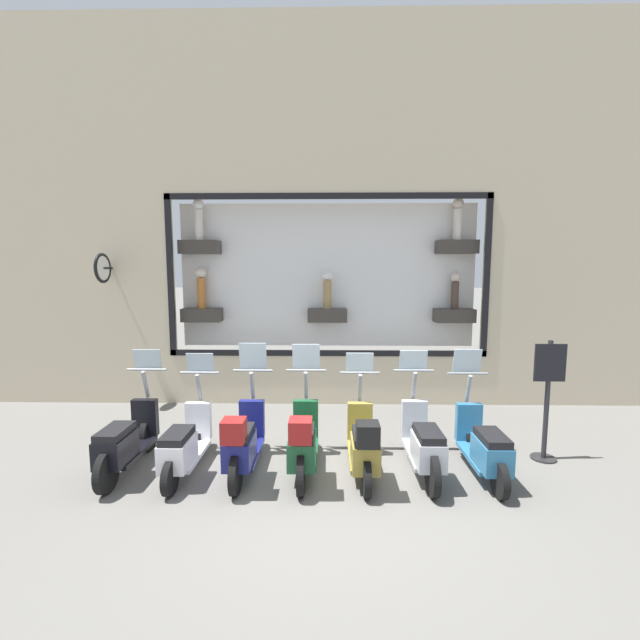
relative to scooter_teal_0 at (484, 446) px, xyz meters
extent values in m
plane|color=#66635E|center=(-0.31, 2.13, -0.42)|extent=(120.00, 120.00, 0.00)
cube|color=beige|center=(3.29, 2.13, 0.10)|extent=(0.40, 6.51, 1.03)
cube|color=beige|center=(3.29, 2.13, 5.59)|extent=(0.40, 6.51, 3.41)
cube|color=black|center=(3.08, 2.13, 3.83)|extent=(0.04, 6.51, 0.12)
cube|color=black|center=(3.08, 2.13, 0.67)|extent=(0.04, 6.51, 0.12)
cube|color=black|center=(3.08, -1.07, 2.25)|extent=(0.04, 0.12, 3.28)
cube|color=black|center=(3.08, 5.33, 2.25)|extent=(0.04, 0.12, 3.28)
cube|color=white|center=(3.64, 2.13, 2.25)|extent=(0.04, 6.27, 3.04)
cube|color=#38332D|center=(3.42, -0.54, 2.84)|extent=(0.36, 0.82, 0.28)
cylinder|color=silver|center=(3.42, -0.54, 3.30)|extent=(0.17, 0.17, 0.63)
sphere|color=beige|center=(3.42, -0.54, 3.73)|extent=(0.23, 0.23, 0.23)
cube|color=#38332D|center=(3.42, 4.80, 2.84)|extent=(0.36, 0.82, 0.28)
cylinder|color=silver|center=(3.42, 4.80, 3.30)|extent=(0.17, 0.17, 0.63)
sphere|color=white|center=(3.42, 4.80, 3.73)|extent=(0.23, 0.23, 0.23)
cube|color=#38332D|center=(3.42, -0.54, 1.42)|extent=(0.36, 0.82, 0.28)
cylinder|color=#47382D|center=(3.42, -0.54, 1.84)|extent=(0.16, 0.16, 0.57)
sphere|color=beige|center=(3.42, -0.54, 2.23)|extent=(0.21, 0.21, 0.21)
cube|color=#38332D|center=(3.42, 2.13, 1.42)|extent=(0.36, 0.82, 0.28)
cylinder|color=#9E7F4C|center=(3.42, 2.13, 1.86)|extent=(0.17, 0.17, 0.60)
sphere|color=white|center=(3.42, 2.13, 2.27)|extent=(0.22, 0.22, 0.22)
cube|color=#38332D|center=(3.42, 4.80, 1.42)|extent=(0.36, 0.82, 0.28)
cylinder|color=#B26B2D|center=(3.42, 4.80, 1.88)|extent=(0.18, 0.18, 0.65)
sphere|color=beige|center=(3.42, 4.80, 2.32)|extent=(0.23, 0.23, 0.23)
cylinder|color=black|center=(2.91, 6.53, 2.41)|extent=(0.35, 0.05, 0.05)
torus|color=black|center=(2.74, 6.53, 2.41)|extent=(0.59, 0.06, 0.59)
cylinder|color=white|center=(2.74, 6.53, 2.41)|extent=(0.49, 0.03, 0.49)
cylinder|color=black|center=(0.77, 0.00, -0.19)|extent=(0.46, 0.09, 0.46)
cylinder|color=black|center=(-0.57, 0.00, -0.19)|extent=(0.46, 0.09, 0.46)
cube|color=teal|center=(0.10, 0.00, -0.20)|extent=(1.02, 0.38, 0.06)
cube|color=teal|center=(-0.27, 0.00, 0.01)|extent=(0.61, 0.35, 0.36)
cube|color=black|center=(-0.27, 0.00, 0.24)|extent=(0.58, 0.31, 0.10)
cube|color=teal|center=(0.64, 0.00, 0.11)|extent=(0.12, 0.37, 0.56)
cylinder|color=gray|center=(0.71, 0.00, 0.60)|extent=(0.20, 0.06, 0.45)
cylinder|color=gray|center=(0.78, 0.00, 0.82)|extent=(0.04, 0.61, 0.04)
cube|color=silver|center=(0.82, 0.00, 1.00)|extent=(0.09, 0.42, 0.37)
cylinder|color=black|center=(0.73, 0.82, -0.14)|extent=(0.55, 0.09, 0.55)
cylinder|color=black|center=(-0.53, 0.82, -0.14)|extent=(0.55, 0.09, 0.55)
cube|color=#B7BCC6|center=(0.10, 0.82, -0.16)|extent=(1.02, 0.38, 0.06)
cube|color=#B7BCC6|center=(-0.27, 0.82, 0.05)|extent=(0.61, 0.35, 0.36)
cube|color=black|center=(-0.27, 0.82, 0.28)|extent=(0.58, 0.31, 0.10)
cube|color=#B7BCC6|center=(0.64, 0.82, 0.15)|extent=(0.12, 0.37, 0.56)
cylinder|color=gray|center=(0.71, 0.82, 0.65)|extent=(0.20, 0.06, 0.45)
cylinder|color=gray|center=(0.78, 0.82, 0.86)|extent=(0.04, 0.60, 0.04)
cube|color=silver|center=(0.82, 0.82, 1.02)|extent=(0.08, 0.42, 0.31)
cylinder|color=black|center=(0.76, 1.63, -0.19)|extent=(0.47, 0.09, 0.47)
cylinder|color=black|center=(-0.56, 1.63, -0.19)|extent=(0.47, 0.09, 0.47)
cube|color=olive|center=(0.10, 1.63, -0.20)|extent=(1.02, 0.39, 0.06)
cube|color=olive|center=(-0.27, 1.63, 0.01)|extent=(0.61, 0.35, 0.36)
cube|color=black|center=(-0.27, 1.63, 0.24)|extent=(0.58, 0.31, 0.10)
cube|color=olive|center=(0.64, 1.63, 0.11)|extent=(0.12, 0.37, 0.56)
cylinder|color=gray|center=(0.71, 1.63, 0.61)|extent=(0.20, 0.06, 0.45)
cylinder|color=gray|center=(0.78, 1.63, 0.82)|extent=(0.04, 0.60, 0.04)
cube|color=silver|center=(0.82, 1.63, 0.98)|extent=(0.08, 0.42, 0.31)
cube|color=black|center=(-0.61, 1.63, 0.40)|extent=(0.28, 0.28, 0.28)
cylinder|color=black|center=(0.73, 2.45, -0.15)|extent=(0.54, 0.09, 0.54)
cylinder|color=black|center=(-0.53, 2.45, -0.15)|extent=(0.54, 0.09, 0.54)
cube|color=#19512D|center=(0.10, 2.45, -0.16)|extent=(1.02, 0.39, 0.06)
cube|color=#19512D|center=(-0.27, 2.45, 0.05)|extent=(0.61, 0.35, 0.36)
cube|color=black|center=(-0.27, 2.45, 0.28)|extent=(0.58, 0.31, 0.10)
cube|color=#19512D|center=(0.64, 2.45, 0.15)|extent=(0.12, 0.37, 0.56)
cylinder|color=gray|center=(0.71, 2.45, 0.64)|extent=(0.20, 0.06, 0.45)
cylinder|color=gray|center=(0.78, 2.45, 0.86)|extent=(0.04, 0.60, 0.04)
cube|color=silver|center=(0.82, 2.45, 1.06)|extent=(0.10, 0.42, 0.40)
cube|color=maroon|center=(-0.59, 2.45, 0.44)|extent=(0.28, 0.28, 0.28)
cylinder|color=black|center=(0.74, 3.27, -0.16)|extent=(0.52, 0.09, 0.52)
cylinder|color=black|center=(-0.54, 3.27, -0.16)|extent=(0.52, 0.09, 0.52)
cube|color=navy|center=(0.10, 3.27, -0.17)|extent=(1.02, 0.38, 0.06)
cube|color=navy|center=(-0.27, 3.27, 0.04)|extent=(0.61, 0.35, 0.36)
cube|color=black|center=(-0.27, 3.27, 0.27)|extent=(0.58, 0.31, 0.10)
cube|color=navy|center=(0.64, 3.27, 0.14)|extent=(0.12, 0.37, 0.56)
cylinder|color=gray|center=(0.71, 3.27, 0.63)|extent=(0.20, 0.06, 0.45)
cylinder|color=gray|center=(0.78, 3.27, 0.85)|extent=(0.04, 0.60, 0.04)
cube|color=silver|center=(0.82, 3.27, 1.06)|extent=(0.11, 0.42, 0.42)
cube|color=maroon|center=(-0.59, 3.27, 0.43)|extent=(0.28, 0.28, 0.28)
cylinder|color=black|center=(0.77, 4.08, -0.20)|extent=(0.44, 0.09, 0.44)
cylinder|color=black|center=(-0.57, 4.08, -0.20)|extent=(0.44, 0.09, 0.44)
cube|color=silver|center=(0.10, 4.08, -0.21)|extent=(1.02, 0.38, 0.06)
cube|color=silver|center=(-0.27, 4.08, 0.00)|extent=(0.61, 0.35, 0.36)
cube|color=black|center=(-0.27, 4.08, 0.23)|extent=(0.58, 0.31, 0.10)
cube|color=silver|center=(0.64, 4.08, 0.10)|extent=(0.12, 0.37, 0.56)
cylinder|color=gray|center=(0.71, 4.08, 0.60)|extent=(0.20, 0.06, 0.45)
cylinder|color=gray|center=(0.78, 4.08, 0.81)|extent=(0.04, 0.61, 0.04)
cube|color=silver|center=(0.82, 4.08, 0.96)|extent=(0.08, 0.42, 0.30)
cylinder|color=black|center=(0.73, 4.90, -0.15)|extent=(0.54, 0.09, 0.54)
cylinder|color=black|center=(-0.53, 4.90, -0.15)|extent=(0.54, 0.09, 0.54)
cube|color=black|center=(0.10, 4.90, -0.16)|extent=(1.02, 0.38, 0.06)
cube|color=black|center=(-0.27, 4.90, 0.05)|extent=(0.61, 0.35, 0.36)
cube|color=black|center=(-0.27, 4.90, 0.28)|extent=(0.58, 0.31, 0.10)
cube|color=black|center=(0.64, 4.90, 0.15)|extent=(0.12, 0.37, 0.56)
cylinder|color=gray|center=(0.71, 4.90, 0.64)|extent=(0.20, 0.06, 0.45)
cylinder|color=gray|center=(0.78, 4.90, 0.86)|extent=(0.04, 0.61, 0.04)
cube|color=silver|center=(0.82, 4.90, 1.01)|extent=(0.08, 0.42, 0.31)
cylinder|color=#232326|center=(0.54, -1.09, -0.41)|extent=(0.36, 0.36, 0.02)
cylinder|color=#232326|center=(0.54, -1.09, 0.48)|extent=(0.07, 0.07, 1.79)
cube|color=black|center=(0.52, -1.09, 1.05)|extent=(0.03, 0.45, 0.55)
camera|label=1|loc=(-5.59, 2.12, 2.39)|focal=24.00mm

